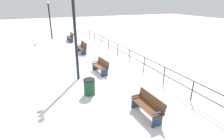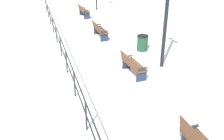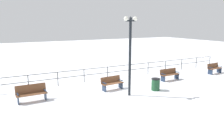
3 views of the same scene
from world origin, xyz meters
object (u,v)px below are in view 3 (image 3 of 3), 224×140
Objects in this scene: bench_third at (112,83)px; bench_fifth at (214,68)px; trash_bin at (156,84)px; bench_fourth at (169,74)px; lamppost_middle at (130,47)px; bench_second at (31,93)px.

bench_fifth reaches higher than bench_third.
bench_third is 2.82m from trash_bin.
bench_fifth is at bearing 101.06° from trash_bin.
bench_fourth is at bearing 85.82° from bench_third.
bench_fourth is (-0.08, 4.98, 0.01)m from bench_third.
lamppost_middle is 3.21m from trash_bin.
bench_fifth is (0.00, 9.96, 0.02)m from bench_third.
lamppost_middle is (1.53, -9.59, 2.43)m from bench_fifth.
bench_fourth is at bearing 121.11° from trash_bin.
bench_fourth is (0.07, 9.96, -0.01)m from bench_second.
bench_second reaches higher than bench_fourth.
bench_second is 1.02× the size of bench_fourth.
trash_bin is (1.62, 7.38, -0.08)m from bench_second.
trash_bin is (-0.05, 2.03, -2.49)m from lamppost_middle.
bench_fifth is at bearing 99.06° from lamppost_middle.
bench_fifth is at bearing 88.67° from bench_second.
bench_second is at bearing -96.78° from bench_third.
bench_second is 1.10× the size of bench_fifth.
lamppost_middle is 5.87× the size of trash_bin.
bench_second is 0.36× the size of lamppost_middle.
bench_fifth is at bearing 87.62° from bench_fourth.
bench_third is at bearing 87.55° from bench_second.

